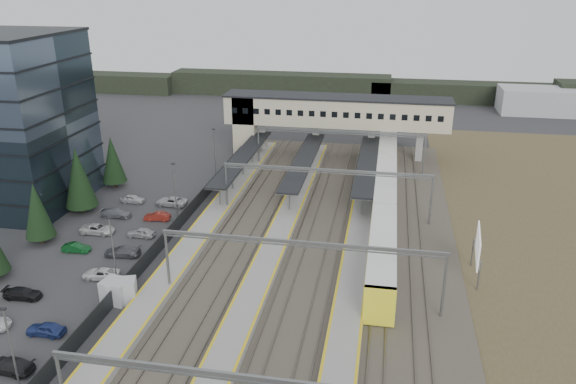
% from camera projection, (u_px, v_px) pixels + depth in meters
% --- Properties ---
extents(ground, '(220.00, 220.00, 0.00)m').
position_uv_depth(ground, '(211.00, 258.00, 66.72)').
color(ground, '#2B2B2D').
rests_on(ground, ground).
extents(conifer_row, '(4.42, 49.82, 9.50)m').
position_uv_depth(conifer_row, '(17.00, 220.00, 65.07)').
color(conifer_row, black).
rests_on(conifer_row, ground).
extents(car_park, '(10.62, 44.58, 1.29)m').
position_uv_depth(car_park, '(83.00, 267.00, 63.40)').
color(car_park, silver).
rests_on(car_park, ground).
extents(lampposts, '(0.50, 53.25, 8.07)m').
position_uv_depth(lampposts, '(149.00, 215.00, 67.62)').
color(lampposts, slate).
rests_on(lampposts, ground).
extents(fence, '(0.08, 90.00, 2.00)m').
position_uv_depth(fence, '(174.00, 228.00, 72.02)').
color(fence, '#26282B').
rests_on(fence, ground).
extents(relay_cabin_near, '(3.39, 2.91, 2.39)m').
position_uv_depth(relay_cabin_near, '(122.00, 291.00, 57.43)').
color(relay_cabin_near, '#A2A6A7').
rests_on(relay_cabin_near, ground).
extents(relay_cabin_far, '(2.96, 2.60, 2.42)m').
position_uv_depth(relay_cabin_far, '(116.00, 291.00, 57.42)').
color(relay_cabin_far, '#A2A6A7').
rests_on(relay_cabin_far, ground).
extents(rail_corridor, '(34.00, 90.00, 0.92)m').
position_uv_depth(rail_corridor, '(295.00, 243.00, 69.65)').
color(rail_corridor, '#3C342D').
rests_on(rail_corridor, ground).
extents(canopies, '(23.10, 30.00, 3.28)m').
position_uv_depth(canopies, '(304.00, 160.00, 88.88)').
color(canopies, black).
rests_on(canopies, ground).
extents(footbridge, '(40.40, 6.40, 11.20)m').
position_uv_depth(footbridge, '(321.00, 114.00, 101.04)').
color(footbridge, '#BBAC8E').
rests_on(footbridge, ground).
extents(gantries, '(28.40, 62.28, 7.17)m').
position_uv_depth(gantries, '(315.00, 209.00, 65.30)').
color(gantries, slate).
rests_on(gantries, ground).
extents(train, '(3.06, 64.04, 3.86)m').
position_uv_depth(train, '(385.00, 189.00, 81.77)').
color(train, silver).
rests_on(train, ground).
extents(billboard, '(0.82, 6.41, 5.54)m').
position_uv_depth(billboard, '(478.00, 247.00, 61.01)').
color(billboard, slate).
rests_on(billboard, ground).
extents(treeline_far, '(170.00, 19.00, 7.00)m').
position_uv_depth(treeline_far, '(405.00, 91.00, 146.26)').
color(treeline_far, black).
rests_on(treeline_far, ground).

